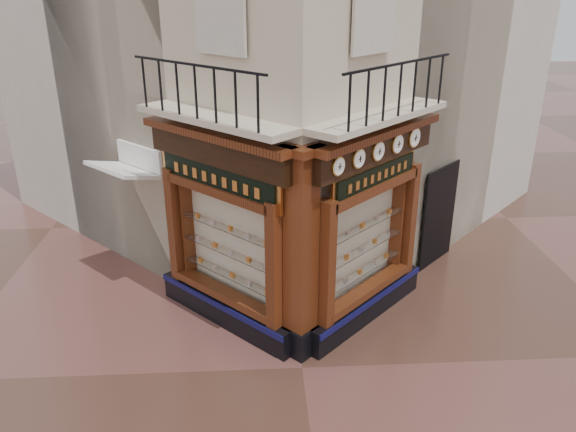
{
  "coord_description": "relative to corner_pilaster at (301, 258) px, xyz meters",
  "views": [
    {
      "loc": [
        -0.72,
        -8.19,
        6.42
      ],
      "look_at": [
        -0.14,
        2.0,
        2.12
      ],
      "focal_mm": 35.0,
      "sensor_mm": 36.0,
      "label": 1
    }
  ],
  "objects": [
    {
      "name": "clock_a",
      "position": [
        0.6,
        -0.01,
        1.67
      ],
      "size": [
        0.27,
        0.27,
        0.33
      ],
      "rotation": [
        0.0,
        0.0,
        0.79
      ],
      "color": "gold",
      "rests_on": "ground"
    },
    {
      "name": "clock_d",
      "position": [
        1.88,
        1.28,
        1.67
      ],
      "size": [
        0.3,
        0.3,
        0.37
      ],
      "rotation": [
        0.0,
        0.0,
        0.79
      ],
      "color": "gold",
      "rests_on": "ground"
    },
    {
      "name": "neighbour_right",
      "position": [
        2.47,
        8.13,
        3.55
      ],
      "size": [
        11.31,
        11.31,
        11.0
      ],
      "primitive_type": "cube",
      "rotation": [
        0.0,
        0.0,
        0.79
      ],
      "color": "beige",
      "rests_on": "ground"
    },
    {
      "name": "clock_e",
      "position": [
        2.32,
        1.71,
        1.67
      ],
      "size": [
        0.32,
        0.32,
        0.4
      ],
      "rotation": [
        0.0,
        0.0,
        0.79
      ],
      "color": "gold",
      "rests_on": "ground"
    },
    {
      "name": "balcony",
      "position": [
        0.0,
        0.99,
        2.27
      ],
      "size": [
        5.94,
        2.97,
        1.03
      ],
      "color": "beige",
      "rests_on": "ground"
    },
    {
      "name": "signboard_right",
      "position": [
        1.46,
        1.01,
        1.15
      ],
      "size": [
        1.91,
        1.91,
        0.51
      ],
      "rotation": [
        0.0,
        0.0,
        0.79
      ],
      "color": "#DE9141",
      "rests_on": "ground"
    },
    {
      "name": "clock_b",
      "position": [
        1.0,
        0.4,
        1.67
      ],
      "size": [
        0.28,
        0.28,
        0.35
      ],
      "rotation": [
        0.0,
        0.0,
        0.79
      ],
      "color": "gold",
      "rests_on": "ground"
    },
    {
      "name": "shopfront_right",
      "position": [
        1.41,
        1.07,
        0.03
      ],
      "size": [
        2.86,
        2.86,
        3.98
      ],
      "rotation": [
        0.0,
        0.0,
        0.79
      ],
      "color": "black",
      "rests_on": "ground"
    },
    {
      "name": "neighbour_left",
      "position": [
        -2.47,
        8.13,
        3.55
      ],
      "size": [
        11.31,
        11.31,
        11.0
      ],
      "primitive_type": "cube",
      "rotation": [
        0.0,
        0.0,
        0.79
      ],
      "color": "beige",
      "rests_on": "ground"
    },
    {
      "name": "signboard_left",
      "position": [
        -1.46,
        1.01,
        1.15
      ],
      "size": [
        2.28,
        2.28,
        0.61
      ],
      "rotation": [
        0.0,
        0.0,
        2.36
      ],
      "color": "#DE9141",
      "rests_on": "ground"
    },
    {
      "name": "awning",
      "position": [
        -3.6,
        2.9,
        -1.95
      ],
      "size": [
        1.75,
        1.75,
        0.31
      ],
      "primitive_type": null,
      "rotation": [
        0.26,
        0.0,
        2.36
      ],
      "color": "white",
      "rests_on": "ground"
    },
    {
      "name": "clock_c",
      "position": [
        1.43,
        0.82,
        1.67
      ],
      "size": [
        0.29,
        0.29,
        0.37
      ],
      "rotation": [
        0.0,
        0.0,
        0.79
      ],
      "color": "gold",
      "rests_on": "ground"
    },
    {
      "name": "corner_pilaster",
      "position": [
        0.0,
        0.0,
        0.0
      ],
      "size": [
        0.85,
        0.85,
        3.98
      ],
      "rotation": [
        0.0,
        0.0,
        0.79
      ],
      "color": "black",
      "rests_on": "ground"
    },
    {
      "name": "shopfront_left",
      "position": [
        -1.41,
        1.07,
        0.03
      ],
      "size": [
        2.86,
        2.86,
        3.98
      ],
      "rotation": [
        0.0,
        0.0,
        2.36
      ],
      "color": "black",
      "rests_on": "ground"
    },
    {
      "name": "ground",
      "position": [
        0.0,
        -0.5,
        -1.95
      ],
      "size": [
        80.0,
        80.0,
        0.0
      ],
      "primitive_type": "plane",
      "color": "#472A21",
      "rests_on": "ground"
    }
  ]
}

